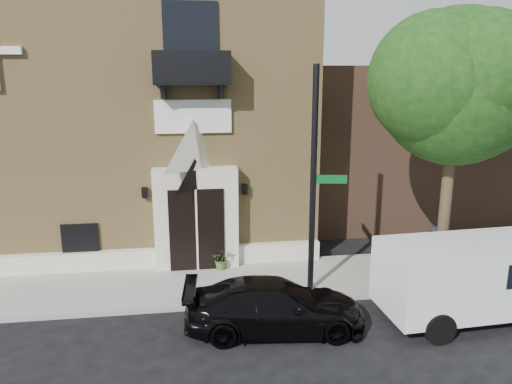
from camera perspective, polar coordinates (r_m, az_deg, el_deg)
ground at (r=13.90m, az=-2.12°, el=-13.09°), size 120.00×120.00×0.00m
sidewalk at (r=15.32m, az=1.07°, el=-10.07°), size 42.00×3.00×0.15m
church at (r=20.41m, az=-13.06°, el=8.93°), size 12.20×11.01×9.30m
neighbour_building at (r=25.26m, az=23.79°, el=5.75°), size 18.00×8.00×6.40m
street_tree_left at (r=14.58m, az=22.26°, el=11.18°), size 4.97×4.38×7.77m
black_sedan at (r=12.58m, az=2.15°, el=-12.89°), size 4.55×2.14×1.28m
cargo_van at (r=14.24m, az=24.76°, el=-8.66°), size 5.19×2.40×2.07m
street_sign at (r=13.64m, az=6.63°, el=1.14°), size 0.99×1.08×6.28m
fire_hydrant at (r=15.12m, az=17.09°, el=-9.34°), size 0.40×0.32×0.70m
dumpster at (r=16.29m, az=22.49°, el=-6.92°), size 2.03×1.22×1.29m
planter at (r=15.88m, az=-3.91°, el=-7.59°), size 0.62×0.54×0.68m
pedestrian_near at (r=15.91m, az=19.40°, el=-6.47°), size 0.63×0.44×1.65m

